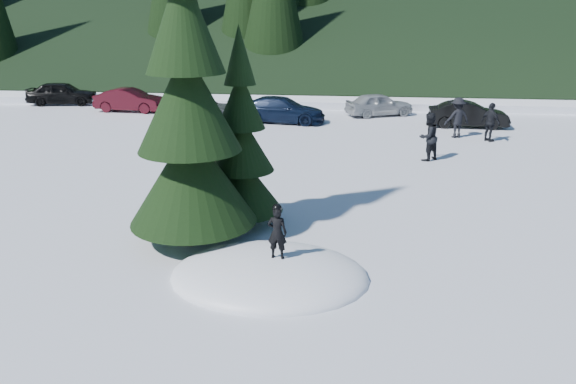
# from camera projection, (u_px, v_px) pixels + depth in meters

# --- Properties ---
(ground) EXTENTS (200.00, 200.00, 0.00)m
(ground) POSITION_uv_depth(u_px,v_px,m) (270.00, 277.00, 12.58)
(ground) COLOR white
(ground) RESTS_ON ground
(snow_mound) EXTENTS (4.48, 3.52, 0.96)m
(snow_mound) POSITION_uv_depth(u_px,v_px,m) (270.00, 277.00, 12.58)
(snow_mound) COLOR white
(snow_mound) RESTS_ON ground
(spruce_tall) EXTENTS (3.20, 3.20, 8.60)m
(spruce_tall) POSITION_uv_depth(u_px,v_px,m) (188.00, 114.00, 13.48)
(spruce_tall) COLOR black
(spruce_tall) RESTS_ON ground
(spruce_short) EXTENTS (2.20, 2.20, 5.37)m
(spruce_short) POSITION_uv_depth(u_px,v_px,m) (242.00, 150.00, 15.07)
(spruce_short) COLOR black
(spruce_short) RESTS_ON ground
(child_skier) EXTENTS (0.46, 0.33, 1.19)m
(child_skier) POSITION_uv_depth(u_px,v_px,m) (277.00, 233.00, 12.23)
(child_skier) COLOR black
(child_skier) RESTS_ON snow_mound
(adult_0) EXTENTS (1.16, 1.14, 1.88)m
(adult_0) POSITION_uv_depth(u_px,v_px,m) (428.00, 137.00, 21.99)
(adult_0) COLOR black
(adult_0) RESTS_ON ground
(adult_1) EXTENTS (0.93, 1.09, 1.75)m
(adult_1) POSITION_uv_depth(u_px,v_px,m) (491.00, 122.00, 25.16)
(adult_1) COLOR black
(adult_1) RESTS_ON ground
(adult_2) EXTENTS (1.36, 1.04, 1.86)m
(adult_2) POSITION_uv_depth(u_px,v_px,m) (457.00, 118.00, 25.92)
(adult_2) COLOR black
(adult_2) RESTS_ON ground
(car_0) EXTENTS (4.41, 2.28, 1.44)m
(car_0) POSITION_uv_depth(u_px,v_px,m) (62.00, 93.00, 35.00)
(car_0) COLOR black
(car_0) RESTS_ON ground
(car_1) EXTENTS (4.14, 1.69, 1.34)m
(car_1) POSITION_uv_depth(u_px,v_px,m) (130.00, 100.00, 32.66)
(car_1) COLOR #350911
(car_1) RESTS_ON ground
(car_2) EXTENTS (4.80, 3.10, 1.23)m
(car_2) POSITION_uv_depth(u_px,v_px,m) (201.00, 109.00, 30.11)
(car_2) COLOR #484C4F
(car_2) RESTS_ON ground
(car_3) EXTENTS (4.78, 2.42, 1.33)m
(car_3) POSITION_uv_depth(u_px,v_px,m) (282.00, 110.00, 29.53)
(car_3) COLOR black
(car_3) RESTS_ON ground
(car_4) EXTENTS (4.05, 2.87, 1.28)m
(car_4) POSITION_uv_depth(u_px,v_px,m) (379.00, 104.00, 31.35)
(car_4) COLOR #92979A
(car_4) RESTS_ON ground
(car_5) EXTENTS (3.98, 1.56, 1.29)m
(car_5) POSITION_uv_depth(u_px,v_px,m) (468.00, 114.00, 28.33)
(car_5) COLOR black
(car_5) RESTS_ON ground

